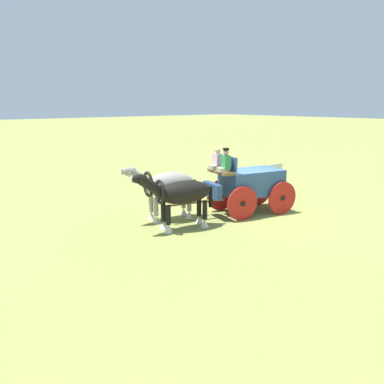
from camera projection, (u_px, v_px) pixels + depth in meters
name	position (u px, v px, depth m)	size (l,w,h in m)	color
ground_plane	(250.00, 212.00, 16.14)	(220.00, 220.00, 0.00)	olive
show_wagon	(248.00, 183.00, 15.79)	(5.56, 2.48, 2.83)	#2D4C7A
draft_horse_near	(180.00, 194.00, 13.72)	(3.10, 1.34, 2.17)	black
draft_horse_off	(167.00, 186.00, 14.85)	(3.03, 1.45, 2.22)	#9E998E
sponsor_banner	(265.00, 175.00, 21.44)	(3.20, 0.06, 1.10)	silver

